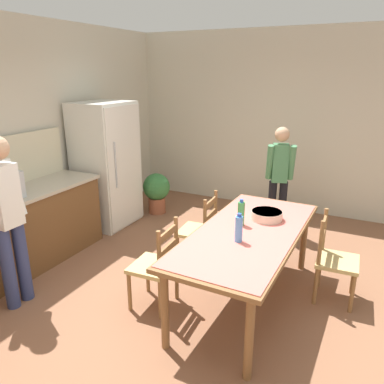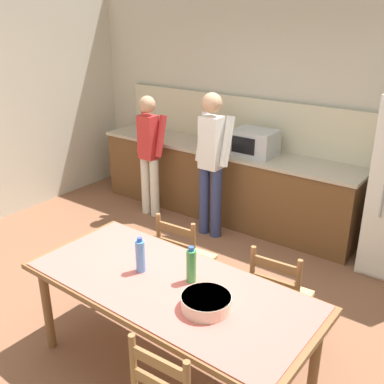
{
  "view_description": "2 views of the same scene",
  "coord_description": "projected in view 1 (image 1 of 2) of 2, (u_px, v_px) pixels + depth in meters",
  "views": [
    {
      "loc": [
        -2.91,
        -1.35,
        2.26
      ],
      "look_at": [
        0.2,
        0.19,
        1.13
      ],
      "focal_mm": 35.0,
      "sensor_mm": 36.0,
      "label": 1
    },
    {
      "loc": [
        1.98,
        -2.39,
        2.53
      ],
      "look_at": [
        -0.03,
        0.35,
        1.15
      ],
      "focal_mm": 42.0,
      "sensor_mm": 36.0,
      "label": 2
    }
  ],
  "objects": [
    {
      "name": "chair_side_far_right",
      "position": [
        200.0,
        231.0,
        4.45
      ],
      "size": [
        0.44,
        0.43,
        0.91
      ],
      "rotation": [
        0.0,
        0.0,
        3.21
      ],
      "color": "olive",
      "rests_on": "ground"
    },
    {
      "name": "chair_side_far_left",
      "position": [
        156.0,
        266.0,
        3.65
      ],
      "size": [
        0.44,
        0.42,
        0.91
      ],
      "rotation": [
        0.0,
        0.0,
        3.2
      ],
      "color": "olive",
      "rests_on": "ground"
    },
    {
      "name": "refrigerator",
      "position": [
        107.0,
        165.0,
        5.56
      ],
      "size": [
        0.82,
        0.73,
        1.84
      ],
      "color": "silver",
      "rests_on": "ground"
    },
    {
      "name": "dining_table",
      "position": [
        248.0,
        238.0,
        3.63
      ],
      "size": [
        2.12,
        0.98,
        0.79
      ],
      "rotation": [
        0.0,
        0.0,
        -0.02
      ],
      "color": "brown",
      "rests_on": "ground"
    },
    {
      "name": "bottle_off_centre",
      "position": [
        241.0,
        213.0,
        3.71
      ],
      "size": [
        0.07,
        0.07,
        0.27
      ],
      "color": "green",
      "rests_on": "dining_table"
    },
    {
      "name": "chair_side_near_right",
      "position": [
        334.0,
        260.0,
        3.77
      ],
      "size": [
        0.44,
        0.42,
        0.91
      ],
      "rotation": [
        0.0,
        0.0,
        0.04
      ],
      "color": "olive",
      "rests_on": "ground"
    },
    {
      "name": "person_by_table",
      "position": [
        279.0,
        175.0,
        5.27
      ],
      "size": [
        0.33,
        0.43,
        1.53
      ],
      "rotation": [
        0.0,
        0.0,
        3.47
      ],
      "color": "black",
      "rests_on": "ground"
    },
    {
      "name": "bottle_near_centre",
      "position": [
        239.0,
        229.0,
        3.35
      ],
      "size": [
        0.07,
        0.07,
        0.27
      ],
      "color": "#4C8ED6",
      "rests_on": "dining_table"
    },
    {
      "name": "wall_right",
      "position": [
        286.0,
        123.0,
        6.08
      ],
      "size": [
        0.12,
        5.2,
        2.9
      ],
      "primitive_type": "cube",
      "color": "beige",
      "rests_on": "ground"
    },
    {
      "name": "serving_bowl",
      "position": [
        267.0,
        215.0,
        3.87
      ],
      "size": [
        0.32,
        0.32,
        0.09
      ],
      "color": "beige",
      "rests_on": "dining_table"
    },
    {
      "name": "person_at_counter",
      "position": [
        6.0,
        214.0,
        3.54
      ],
      "size": [
        0.43,
        0.3,
        1.71
      ],
      "rotation": [
        0.0,
        0.0,
        1.57
      ],
      "color": "navy",
      "rests_on": "ground"
    },
    {
      "name": "ground_plane",
      "position": [
        200.0,
        307.0,
        3.75
      ],
      "size": [
        8.32,
        8.32,
        0.0
      ],
      "primitive_type": "plane",
      "color": "brown"
    },
    {
      "name": "potted_plant",
      "position": [
        157.0,
        190.0,
        6.13
      ],
      "size": [
        0.44,
        0.44,
        0.67
      ],
      "color": "brown",
      "rests_on": "ground"
    }
  ]
}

